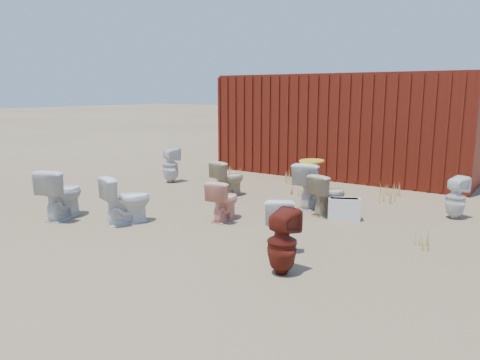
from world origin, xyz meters
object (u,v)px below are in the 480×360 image
Objects in this scene: toilet_front_c at (127,200)px; toilet_front_maroon at (282,242)px; loose_tank at (344,209)px; toilet_back_yellowlid at (311,185)px; toilet_back_e at (456,198)px; toilet_back_beige_right at (328,194)px; toilet_front_e at (280,222)px; toilet_front_pink at (224,200)px; toilet_back_beige_left at (228,178)px; shipping_container at (347,125)px; toilet_back_a at (170,165)px; toilet_front_a at (62,193)px.

toilet_front_maroon is (2.98, -0.43, -0.01)m from toilet_front_c.
toilet_front_c reaches higher than loose_tank.
toilet_back_yellowlid is 1.18× the size of toilet_back_e.
toilet_back_beige_right reaches higher than toilet_back_e.
toilet_front_e is 2.27m from toilet_back_yellowlid.
toilet_front_c is at bearing 32.15° from toilet_front_pink.
toilet_back_beige_left is (-2.34, 2.07, 0.01)m from toilet_front_e.
toilet_back_beige_left reaches higher than toilet_back_e.
toilet_front_maroon is at bearing -108.86° from loose_tank.
shipping_container reaches higher than toilet_front_c.
toilet_back_beige_right is 1.38× the size of loose_tank.
toilet_back_a is (-4.70, 3.24, 0.02)m from toilet_front_maroon.
shipping_container is 4.36m from toilet_back_e.
shipping_container is at bearing -83.29° from toilet_back_yellowlid.
toilet_front_pink is 1.74m from toilet_back_beige_right.
toilet_front_a reaches higher than toilet_front_pink.
toilet_front_pink is 1.74m from toilet_back_beige_left.
toilet_front_pink is (0.08, -5.16, -0.88)m from shipping_container.
toilet_front_c is at bearing -20.46° from toilet_front_e.
shipping_container reaches higher than toilet_front_maroon.
toilet_front_pink is at bearing -32.47° from toilet_front_maroon.
toilet_front_maroon is at bearing 119.36° from toilet_back_beige_right.
toilet_back_a is 1.92m from toilet_back_beige_left.
toilet_front_e is (3.58, 0.75, -0.07)m from toilet_front_a.
toilet_front_a is 1.10× the size of toilet_front_maroon.
toilet_back_beige_left is at bearing -40.52° from toilet_front_maroon.
toilet_front_pink is 0.94× the size of toilet_back_beige_right.
shipping_container is 8.01× the size of toilet_front_c.
toilet_front_c reaches higher than toilet_front_maroon.
toilet_front_a is 1.25× the size of toilet_front_pink.
toilet_back_a is 4.11m from toilet_back_beige_right.
toilet_back_yellowlid is 2.33m from toilet_back_e.
toilet_front_maroon is at bearing 145.46° from toilet_back_beige_left.
toilet_back_e is (3.07, -2.98, -0.86)m from shipping_container.
toilet_front_a is 1.19× the size of toilet_front_e.
toilet_back_beige_left is (-0.89, -3.72, -0.85)m from shipping_container.
toilet_front_maroon is 0.91× the size of toilet_back_yellowlid.
toilet_front_c is 5.19m from toilet_back_e.
toilet_back_e is at bearing -148.75° from toilet_front_e.
toilet_front_maroon is at bearing 104.29° from toilet_back_yellowlid.
shipping_container is 6.03m from toilet_front_e.
toilet_front_maroon reaches higher than toilet_front_e.
toilet_front_a is (-2.13, -6.54, -0.79)m from shipping_container.
toilet_front_a is at bearing 38.52° from toilet_back_yellowlid.
toilet_back_beige_left is at bearing 10.51° from toilet_back_beige_right.
toilet_front_pink is 0.95× the size of toilet_front_e.
toilet_back_beige_left is at bearing -2.61° from toilet_back_yellowlid.
toilet_front_c reaches higher than toilet_back_e.
loose_tank is at bearing -154.39° from toilet_front_pink.
toilet_front_e is at bearing 110.57° from toilet_back_beige_right.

